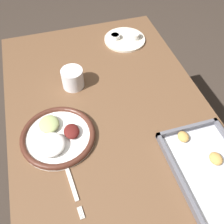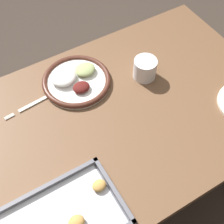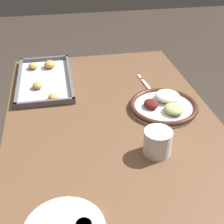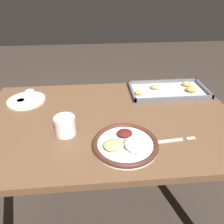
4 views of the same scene
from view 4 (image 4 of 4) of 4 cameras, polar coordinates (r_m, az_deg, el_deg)
ground_plane at (r=1.52m, az=-0.58°, el=-24.97°), size 8.00×8.00×0.00m
dining_table at (r=1.06m, az=-0.77°, el=-6.82°), size 1.16×0.73×0.73m
dinner_plate at (r=0.83m, az=3.68°, el=-8.24°), size 0.25×0.25×0.04m
fork at (r=0.89m, az=14.78°, el=-7.28°), size 0.19×0.03×0.00m
saucer_plate at (r=1.20m, az=-21.48°, el=3.04°), size 0.19×0.19×0.04m
baking_tray at (r=1.25m, az=14.72°, el=5.52°), size 0.42×0.22×0.04m
drinking_cup at (r=0.90m, az=-12.14°, el=-3.50°), size 0.08×0.08×0.08m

